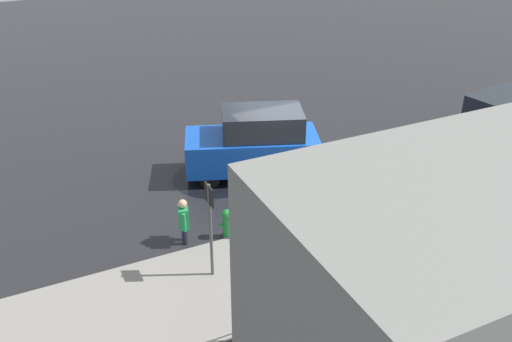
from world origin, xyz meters
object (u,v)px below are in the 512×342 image
at_px(moving_hatchback, 255,143).
at_px(sign_post, 210,218).
at_px(pedestrian, 184,219).
at_px(parked_sedan, 500,125).
at_px(fire_hydrant, 227,224).

distance_m(moving_hatchback, sign_post, 5.01).
height_order(pedestrian, sign_post, sign_post).
distance_m(parked_sedan, pedestrian, 10.80).
relative_size(moving_hatchback, fire_hydrant, 5.30).
bearing_deg(moving_hatchback, fire_hydrant, 52.97).
distance_m(moving_hatchback, pedestrian, 3.98).
xyz_separation_m(moving_hatchback, pedestrian, (3.10, 2.47, -0.34)).
bearing_deg(sign_post, pedestrian, -85.04).
height_order(moving_hatchback, pedestrian, moving_hatchback).
bearing_deg(pedestrian, moving_hatchback, -141.44).
distance_m(fire_hydrant, pedestrian, 1.11).
bearing_deg(pedestrian, sign_post, 94.96).
distance_m(moving_hatchback, fire_hydrant, 3.47).
xyz_separation_m(moving_hatchback, sign_post, (2.97, 4.00, 0.55)).
bearing_deg(fire_hydrant, moving_hatchback, -127.03).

